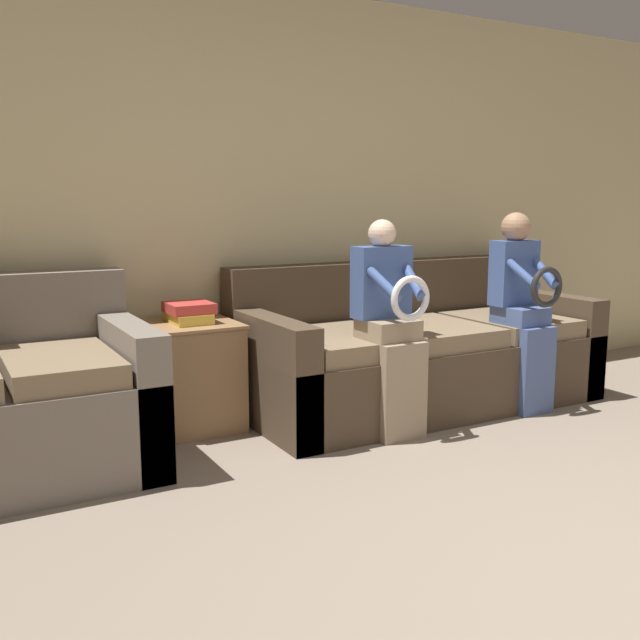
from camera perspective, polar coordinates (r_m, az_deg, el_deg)
name	(u,v)px	position (r m, az deg, el deg)	size (l,w,h in m)	color
wall_back	(289,202)	(4.58, -2.50, 9.45)	(7.71, 0.06, 2.55)	#C6B789
couch_main	(415,355)	(4.57, 7.61, -2.76)	(2.26, 1.00, 0.88)	#473828
couch_side	(0,405)	(3.68, -24.25, -6.25)	(1.35, 0.99, 0.92)	#70665B
child_left_seated	(390,320)	(3.89, 5.65, 0.00)	(0.33, 0.37, 1.18)	gray
child_right_seated	(523,302)	(4.51, 15.93, 1.40)	(0.29, 0.38, 1.21)	#475B8E
side_shelf	(191,374)	(4.11, -10.29, -4.27)	(0.51, 0.53, 0.61)	olive
book_stack	(188,312)	(4.04, -10.48, 0.60)	(0.24, 0.32, 0.11)	gold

